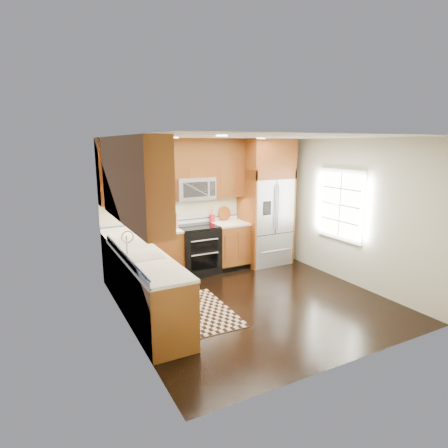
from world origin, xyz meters
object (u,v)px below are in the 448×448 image
rug (199,311)px  knife_block (175,222)px  range (198,250)px  refrigerator (266,202)px  utensil_crock (212,216)px

rug → knife_block: (0.26, 1.65, 1.05)m
range → knife_block: knife_block is taller
refrigerator → utensil_crock: refrigerator is taller
rug → knife_block: 1.97m
rug → utensil_crock: (1.14, 1.86, 1.05)m
refrigerator → utensil_crock: (-1.11, 0.28, -0.25)m
refrigerator → utensil_crock: bearing=165.8°
range → knife_block: (-0.44, 0.03, 0.59)m
knife_block → utensil_crock: 0.91m
range → refrigerator: (1.55, -0.04, 0.83)m
refrigerator → knife_block: bearing=178.0°
refrigerator → rug: bearing=-144.9°
utensil_crock → range: bearing=-151.1°
range → knife_block: 0.73m
knife_block → rug: bearing=-98.8°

